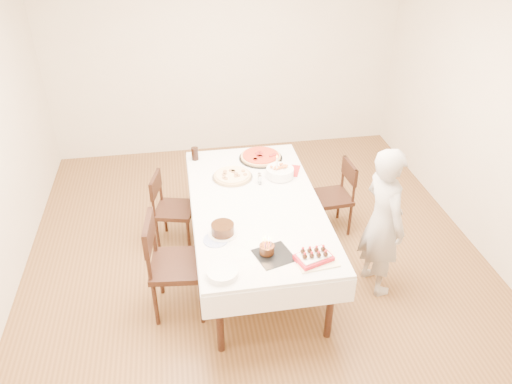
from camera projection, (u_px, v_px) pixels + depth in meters
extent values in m
plane|color=brown|center=(257.00, 262.00, 4.93)|extent=(5.00, 5.00, 0.00)
cube|color=beige|center=(224.00, 51.00, 6.28)|extent=(4.50, 0.04, 2.70)
cube|color=beige|center=(502.00, 120.00, 4.51)|extent=(0.04, 5.00, 2.70)
cube|color=white|center=(256.00, 236.00, 4.66)|extent=(1.38, 2.26, 0.75)
imported|color=#A8A39E|center=(383.00, 222.00, 4.29)|extent=(0.43, 0.57, 1.41)
cylinder|color=beige|center=(232.00, 176.00, 4.81)|extent=(0.47, 0.47, 0.04)
cylinder|color=red|center=(261.00, 157.00, 5.14)|extent=(0.46, 0.46, 0.04)
cube|color=#B21E1E|center=(287.00, 170.00, 4.95)|extent=(0.30, 0.30, 0.01)
cylinder|color=white|center=(280.00, 172.00, 4.82)|extent=(0.33, 0.33, 0.09)
cylinder|color=white|center=(277.00, 167.00, 4.75)|extent=(0.07, 0.07, 0.26)
cylinder|color=black|center=(195.00, 154.00, 5.10)|extent=(0.07, 0.07, 0.13)
cylinder|color=black|center=(223.00, 229.00, 4.05)|extent=(0.25, 0.25, 0.10)
cube|color=black|center=(274.00, 256.00, 3.84)|extent=(0.34, 0.34, 0.01)
cylinder|color=#3A1E10|center=(267.00, 246.00, 3.82)|extent=(0.13, 0.13, 0.13)
cube|color=beige|center=(317.00, 262.00, 3.78)|extent=(0.33, 0.23, 0.03)
cylinder|color=white|center=(222.00, 273.00, 3.64)|extent=(0.30, 0.30, 0.05)
cylinder|color=white|center=(216.00, 240.00, 4.00)|extent=(0.21, 0.21, 0.01)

